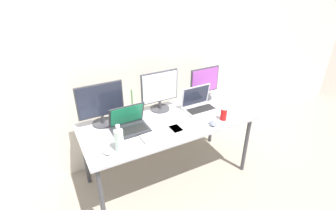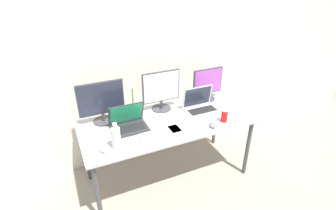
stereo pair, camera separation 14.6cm
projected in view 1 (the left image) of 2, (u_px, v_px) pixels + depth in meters
ground_plane at (168, 175)px, 3.03m from camera, size 16.00×16.00×0.00m
wall_back at (143, 52)px, 2.88m from camera, size 7.00×0.08×2.60m
work_desk at (168, 125)px, 2.71m from camera, size 1.77×0.77×0.74m
monitor_left at (101, 104)px, 2.53m from camera, size 0.46×0.21×0.43m
monitor_center at (160, 90)px, 2.79m from camera, size 0.42×0.22×0.44m
monitor_right at (204, 83)px, 3.06m from camera, size 0.37×0.20×0.38m
laptop_silver at (129, 124)px, 2.52m from camera, size 0.35×0.25×0.25m
laptop_secondary at (198, 104)px, 2.88m from camera, size 0.35×0.24×0.26m
keyboard_main at (189, 125)px, 2.60m from camera, size 0.41×0.16×0.02m
keyboard_aux at (162, 134)px, 2.45m from camera, size 0.41×0.15×0.02m
mouse_by_keyboard at (213, 124)px, 2.60m from camera, size 0.10×0.12×0.04m
mouse_by_laptop at (107, 152)px, 2.21m from camera, size 0.09×0.12×0.03m
water_bottle at (119, 139)px, 2.20m from camera, size 0.08×0.08×0.25m
soda_can_near_keyboard at (224, 114)px, 2.67m from camera, size 0.07×0.07×0.13m
bamboo_vase at (133, 112)px, 2.70m from camera, size 0.07×0.07×0.32m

